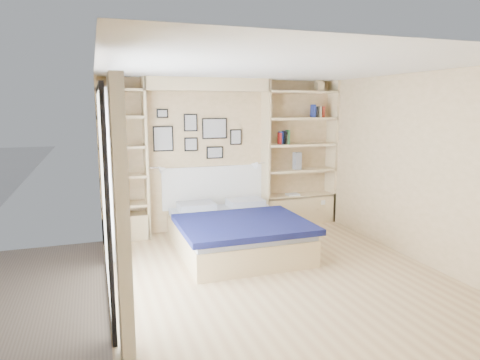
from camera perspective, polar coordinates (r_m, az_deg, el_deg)
name	(u,v)px	position (r m, az deg, el deg)	size (l,w,h in m)	color
ground	(276,274)	(5.46, 4.76, -12.42)	(4.50, 4.50, 0.00)	tan
room_shell	(212,173)	(6.44, -3.70, 1.00)	(4.50, 4.50, 4.50)	tan
bed	(235,231)	(6.23, -0.65, -6.85)	(1.73, 2.27, 1.07)	#DCBE89
photo_gallery	(197,135)	(7.04, -5.79, 6.04)	(1.48, 0.02, 0.82)	black
reading_lamps	(210,167)	(6.91, -4.06, 1.80)	(1.92, 0.12, 0.15)	silver
shelf_decor	(285,130)	(7.38, 5.99, 6.71)	(3.54, 0.23, 2.03)	#A51E1E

